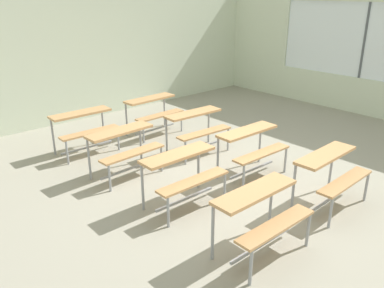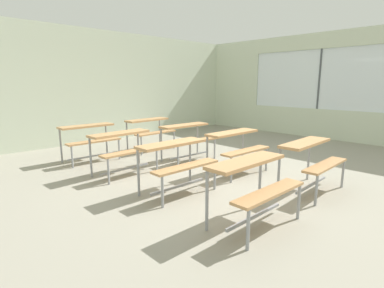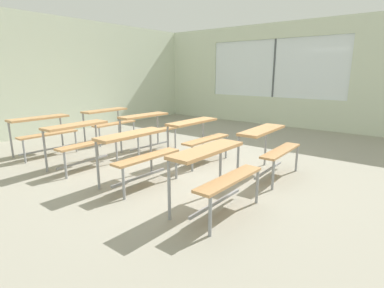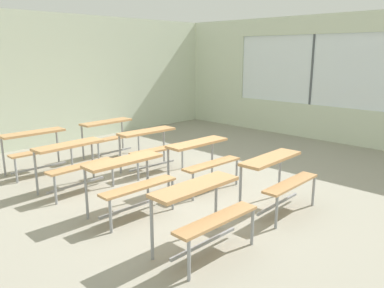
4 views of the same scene
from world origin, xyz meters
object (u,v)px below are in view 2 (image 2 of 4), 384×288
(desk_bench_r1c1, at_px, (237,142))
(desk_bench_r1c0, at_px, (177,155))
(desk_bench_r0c1, at_px, (312,154))
(desk_bench_r3c0, at_px, (89,134))
(desk_bench_r0c0, at_px, (254,177))
(desk_bench_r2c0, at_px, (123,143))
(desk_bench_r3c1, at_px, (150,127))
(desk_bench_r2c1, at_px, (188,134))

(desk_bench_r1c1, bearing_deg, desk_bench_r1c0, -178.49)
(desk_bench_r0c1, relative_size, desk_bench_r1c1, 1.00)
(desk_bench_r1c0, relative_size, desk_bench_r3c0, 1.00)
(desk_bench_r0c0, bearing_deg, desk_bench_r1c1, 43.73)
(desk_bench_r0c0, height_order, desk_bench_r0c1, same)
(desk_bench_r1c0, height_order, desk_bench_r3c0, same)
(desk_bench_r2c0, bearing_deg, desk_bench_r0c0, -92.07)
(desk_bench_r1c0, distance_m, desk_bench_r3c1, 3.01)
(desk_bench_r0c1, relative_size, desk_bench_r2c0, 0.99)
(desk_bench_r1c0, relative_size, desk_bench_r2c1, 0.98)
(desk_bench_r0c0, height_order, desk_bench_r2c0, same)
(desk_bench_r0c1, height_order, desk_bench_r1c0, same)
(desk_bench_r1c1, xyz_separation_m, desk_bench_r3c1, (0.03, 2.63, 0.00))
(desk_bench_r0c1, xyz_separation_m, desk_bench_r3c1, (-0.03, 3.98, 0.00))
(desk_bench_r0c1, height_order, desk_bench_r2c1, same)
(desk_bench_r2c0, xyz_separation_m, desk_bench_r3c1, (1.52, 1.29, 0.00))
(desk_bench_r0c0, distance_m, desk_bench_r2c1, 3.04)
(desk_bench_r2c0, height_order, desk_bench_r3c0, same)
(desk_bench_r2c0, bearing_deg, desk_bench_r3c1, 37.68)
(desk_bench_r0c1, relative_size, desk_bench_r2c1, 0.99)
(desk_bench_r0c1, xyz_separation_m, desk_bench_r1c0, (-1.48, 1.34, 0.00))
(desk_bench_r0c1, distance_m, desk_bench_r2c1, 2.63)
(desk_bench_r2c0, relative_size, desk_bench_r3c1, 1.00)
(desk_bench_r0c1, bearing_deg, desk_bench_r0c0, 179.74)
(desk_bench_r2c1, bearing_deg, desk_bench_r0c0, -116.08)
(desk_bench_r2c0, height_order, desk_bench_r2c1, same)
(desk_bench_r0c1, distance_m, desk_bench_r1c0, 2.00)
(desk_bench_r1c0, height_order, desk_bench_r2c1, same)
(desk_bench_r0c1, xyz_separation_m, desk_bench_r3c0, (-1.56, 3.99, 0.00))
(desk_bench_r2c1, bearing_deg, desk_bench_r3c1, 91.82)
(desk_bench_r3c0, bearing_deg, desk_bench_r1c1, -59.33)
(desk_bench_r1c0, bearing_deg, desk_bench_r0c1, -41.34)
(desk_bench_r3c1, bearing_deg, desk_bench_r1c0, -121.06)
(desk_bench_r0c0, xyz_separation_m, desk_bench_r2c0, (-0.03, 2.72, 0.00))
(desk_bench_r2c1, height_order, desk_bench_r3c1, same)
(desk_bench_r1c0, bearing_deg, desk_bench_r3c0, 92.49)
(desk_bench_r1c1, bearing_deg, desk_bench_r0c0, -135.57)
(desk_bench_r0c0, bearing_deg, desk_bench_r0c1, 1.91)
(desk_bench_r2c0, height_order, desk_bench_r3c1, same)
(desk_bench_r1c0, relative_size, desk_bench_r2c0, 0.98)
(desk_bench_r0c1, height_order, desk_bench_r2c0, same)
(desk_bench_r1c1, relative_size, desk_bench_r2c1, 0.99)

